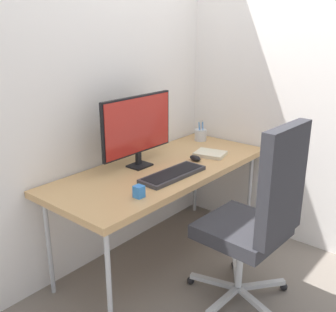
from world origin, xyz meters
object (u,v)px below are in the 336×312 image
Objects in this scene: office_chair at (259,214)px; mouse at (195,158)px; monitor at (138,127)px; pen_holder at (201,135)px; notebook at (210,154)px; desk_clamp_accessory at (139,192)px; keyboard at (173,174)px.

mouse is (0.29, 0.67, 0.11)m from office_chair.
pen_holder is (0.79, 0.04, -0.23)m from monitor.
monitor is 2.87× the size of notebook.
mouse is at bearing -148.67° from pen_holder.
office_chair is 6.62× the size of pen_holder.
desk_clamp_accessory is (-1.16, -0.40, -0.01)m from pen_holder.
pen_holder is 0.81× the size of notebook.
office_chair is at bearing -128.21° from pen_holder.
office_chair is 0.61m from keyboard.
keyboard is at bearing 94.30° from office_chair.
office_chair reaches higher than mouse.
desk_clamp_accessory is at bearing -171.10° from keyboard.
monitor is at bearing 44.23° from desk_clamp_accessory.
notebook is at bearing -26.10° from monitor.
office_chair is 2.38× the size of keyboard.
keyboard is at bearing -158.73° from mouse.
mouse is at bearing 11.34° from keyboard.
keyboard is 0.51m from notebook.
desk_clamp_accessory reaches higher than keyboard.
office_chair is 1.21m from pen_holder.
desk_clamp_accessory is (-0.42, 0.54, 0.13)m from office_chair.
notebook is 0.89m from desk_clamp_accessory.
desk_clamp_accessory is (-0.88, -0.11, 0.02)m from notebook.
notebook is (0.51, -0.25, -0.27)m from monitor.
desk_clamp_accessory is at bearing -160.98° from pen_holder.
pen_holder is at bearing 51.79° from office_chair.
office_chair is at bearing -85.70° from keyboard.
notebook is at bearing -134.11° from pen_holder.
office_chair is at bearing -139.11° from notebook.
monitor is 3.56× the size of pen_holder.
mouse is 0.45× the size of notebook.
keyboard is 0.34m from mouse.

